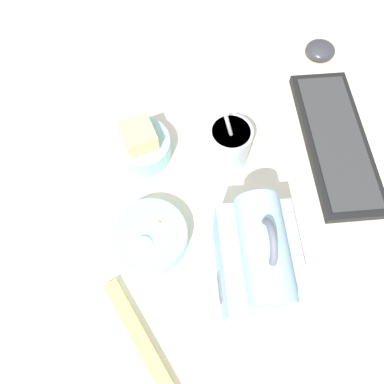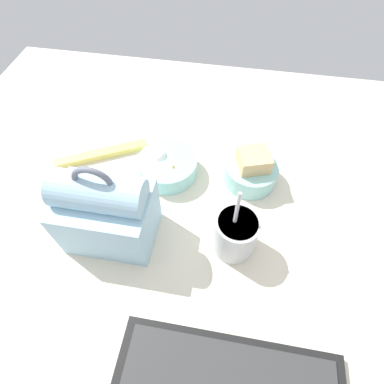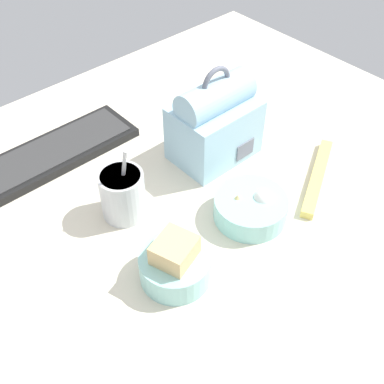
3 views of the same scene
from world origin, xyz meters
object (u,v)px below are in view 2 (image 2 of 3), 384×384
Objects in this scene: soup_cup at (235,234)px; chopstick_case at (101,154)px; bento_bowl_snacks at (168,166)px; bento_bowl_sandwich at (251,171)px; keyboard at (229,379)px; lunch_bag at (106,212)px.

chopstick_case is at bearing -28.45° from soup_cup.
soup_cup is at bearing 135.85° from bento_bowl_snacks.
soup_cup reaches higher than chopstick_case.
soup_cup is 0.75× the size of chopstick_case.
bento_bowl_sandwich is 19.03cm from bento_bowl_snacks.
soup_cup is at bearing 82.53° from bento_bowl_sandwich.
chopstick_case is at bearing -1.78° from bento_bowl_sandwich.
bento_bowl_snacks is at bearing -65.16° from keyboard.
lunch_bag is at bearing 35.18° from bento_bowl_sandwich.
chopstick_case is at bearing -63.03° from lunch_bag.
lunch_bag is 32.57cm from bento_bowl_sandwich.
lunch_bag is at bearing -40.49° from keyboard.
lunch_bag is 24.29cm from soup_cup.
chopstick_case is (34.06, -18.46, -4.18)cm from soup_cup.
lunch_bag is 1.54× the size of bento_bowl_snacks.
lunch_bag reaches higher than chopstick_case.
bento_bowl_snacks is (-7.33, -17.45, -5.74)cm from lunch_bag.
bento_bowl_sandwich is at bearing -144.82° from lunch_bag.
lunch_bag is (25.49, -21.76, 7.14)cm from keyboard.
keyboard is 1.69× the size of lunch_bag.
bento_bowl_snacks is (18.98, 1.11, -0.84)cm from bento_bowl_sandwich.
soup_cup is 1.17× the size of bento_bowl_snacks.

